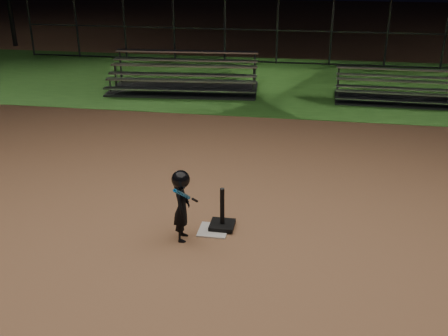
% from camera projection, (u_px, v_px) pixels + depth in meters
% --- Properties ---
extents(ground, '(80.00, 80.00, 0.00)m').
position_uv_depth(ground, '(213.00, 231.00, 8.08)').
color(ground, '#946443').
rests_on(ground, ground).
extents(grass_strip, '(60.00, 8.00, 0.01)m').
position_uv_depth(grass_strip, '(269.00, 82.00, 17.15)').
color(grass_strip, '#2B601F').
rests_on(grass_strip, ground).
extents(home_plate, '(0.45, 0.45, 0.02)m').
position_uv_depth(home_plate, '(213.00, 230.00, 8.07)').
color(home_plate, beige).
rests_on(home_plate, ground).
extents(batting_tee, '(0.38, 0.38, 0.66)m').
position_uv_depth(batting_tee, '(222.00, 220.00, 8.11)').
color(batting_tee, black).
rests_on(batting_tee, home_plate).
extents(child_batter, '(0.38, 0.60, 1.12)m').
position_uv_depth(child_batter, '(182.00, 204.00, 7.63)').
color(child_batter, black).
rests_on(child_batter, ground).
extents(bleacher_left, '(4.66, 2.53, 1.10)m').
position_uv_depth(bleacher_left, '(184.00, 83.00, 16.02)').
color(bleacher_left, '#A5A5AA').
rests_on(bleacher_left, ground).
extents(bleacher_right, '(3.46, 1.75, 0.84)m').
position_uv_depth(bleacher_right, '(395.00, 95.00, 14.92)').
color(bleacher_right, '#A2A2A6').
rests_on(bleacher_right, ground).
extents(backstop_fence, '(20.08, 0.08, 2.50)m').
position_uv_depth(backstop_fence, '(277.00, 30.00, 19.39)').
color(backstop_fence, '#38383D').
rests_on(backstop_fence, ground).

